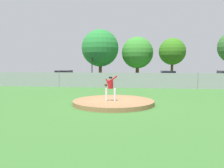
% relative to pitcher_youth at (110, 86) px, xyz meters
% --- Properties ---
extents(ground_plane, '(80.00, 80.00, 0.00)m').
position_rel_pitcher_youth_xyz_m(ground_plane, '(0.15, 6.30, -1.20)').
color(ground_plane, '#386B2D').
extents(asphalt_strip, '(44.00, 7.00, 0.01)m').
position_rel_pitcher_youth_xyz_m(asphalt_strip, '(0.15, 14.80, -1.19)').
color(asphalt_strip, '#2B2B2D').
rests_on(asphalt_strip, ground_plane).
extents(pitchers_mound, '(5.15, 5.15, 0.26)m').
position_rel_pitcher_youth_xyz_m(pitchers_mound, '(0.15, 0.30, -1.06)').
color(pitchers_mound, olive).
rests_on(pitchers_mound, ground_plane).
extents(pitcher_youth, '(0.81, 0.32, 1.60)m').
position_rel_pitcher_youth_xyz_m(pitcher_youth, '(0.00, 0.00, 0.00)').
color(pitcher_youth, silver).
rests_on(pitcher_youth, pitchers_mound).
extents(baseball, '(0.07, 0.07, 0.07)m').
position_rel_pitcher_youth_xyz_m(baseball, '(-0.93, -0.91, -0.89)').
color(baseball, white).
rests_on(baseball, pitchers_mound).
extents(chainlink_fence, '(36.74, 0.07, 1.71)m').
position_rel_pitcher_youth_xyz_m(chainlink_fence, '(0.15, 10.30, -0.39)').
color(chainlink_fence, gray).
rests_on(chainlink_fence, ground_plane).
extents(parked_car_navy, '(1.83, 4.60, 1.69)m').
position_rel_pitcher_youth_xyz_m(parked_car_navy, '(4.92, 14.66, -0.39)').
color(parked_car_navy, '#161E4C').
rests_on(parked_car_navy, ground_plane).
extents(parked_car_burgundy, '(1.89, 4.65, 1.70)m').
position_rel_pitcher_youth_xyz_m(parked_car_burgundy, '(-8.15, 14.63, -0.38)').
color(parked_car_burgundy, maroon).
rests_on(parked_car_burgundy, ground_plane).
extents(traffic_cone_orange, '(0.40, 0.40, 0.55)m').
position_rel_pitcher_youth_xyz_m(traffic_cone_orange, '(7.59, 15.72, -0.93)').
color(traffic_cone_orange, orange).
rests_on(traffic_cone_orange, asphalt_strip).
extents(traffic_light_near, '(0.28, 0.46, 5.21)m').
position_rel_pitcher_youth_xyz_m(traffic_light_near, '(-5.49, 19.10, 2.34)').
color(traffic_light_near, black).
rests_on(traffic_light_near, ground_plane).
extents(tree_broad_left, '(5.69, 5.69, 7.79)m').
position_rel_pitcher_youth_xyz_m(tree_broad_left, '(-4.66, 21.35, 3.73)').
color(tree_broad_left, '#4C331E').
rests_on(tree_broad_left, ground_plane).
extents(tree_broad_right, '(5.00, 5.00, 6.80)m').
position_rel_pitcher_youth_xyz_m(tree_broad_right, '(0.99, 23.32, 3.08)').
color(tree_broad_right, '#4C331E').
rests_on(tree_broad_right, ground_plane).
extents(tree_leaning_west, '(3.97, 3.97, 6.34)m').
position_rel_pitcher_youth_xyz_m(tree_leaning_west, '(6.21, 21.54, 3.14)').
color(tree_leaning_west, '#4C331E').
rests_on(tree_leaning_west, ground_plane).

